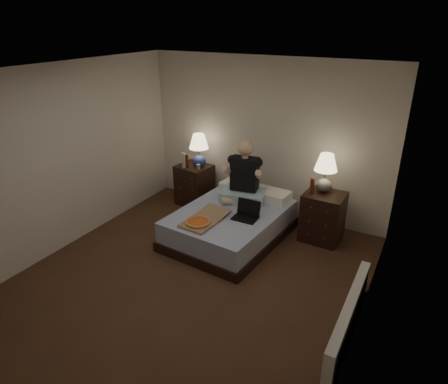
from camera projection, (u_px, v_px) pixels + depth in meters
The scene contains 18 objects.
floor at pixel (189, 280), 4.98m from camera, with size 4.00×4.50×0.00m, color #523523.
ceiling at pixel (181, 73), 3.97m from camera, with size 4.00×4.50×0.00m, color white.
wall_back at pixel (265, 138), 6.28m from camera, with size 4.00×2.50×0.00m, color white.
wall_left at pixel (61, 160), 5.36m from camera, with size 4.50×2.50×0.00m, color white.
wall_right at pixel (370, 230), 3.60m from camera, with size 4.50×2.50×0.00m, color white.
bed at pixel (230, 225), 5.84m from camera, with size 1.32×1.76×0.44m, color #5B6DB6.
nightstand_left at pixel (195, 185), 6.88m from camera, with size 0.54×0.48×0.70m, color black.
nightstand_right at pixel (323, 217), 5.76m from camera, with size 0.56×0.50×0.72m, color black.
lamp_left at pixel (199, 150), 6.60m from camera, with size 0.32×0.32×0.56m, color #2A3D9B, non-canonical shape.
lamp_right at pixel (325, 173), 5.59m from camera, with size 0.32×0.32×0.56m, color gray, non-canonical shape.
water_bottle at pixel (184, 160), 6.62m from camera, with size 0.07×0.07×0.25m, color silver.
soda_can at pixel (198, 167), 6.53m from camera, with size 0.07×0.07×0.10m, color #A5A5A0.
beer_bottle_left at pixel (187, 161), 6.62m from camera, with size 0.06×0.06×0.23m, color #4F1D0B.
beer_bottle_right at pixel (312, 186), 5.58m from camera, with size 0.06×0.06×0.23m, color #5C260D.
person at pixel (244, 172), 5.90m from camera, with size 0.66×0.52×0.93m, color black, non-canonical shape.
laptop at pixel (245, 211), 5.48m from camera, with size 0.34×0.28×0.24m, color black, non-canonical shape.
pizza_box at pixel (198, 223), 5.34m from camera, with size 0.40×0.76×0.08m, color tan, non-canonical shape.
radiator at pixel (348, 317), 4.08m from camera, with size 0.10×1.60×0.40m, color white.
Camera 1 is at (2.35, -3.40, 3.02)m, focal length 32.00 mm.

